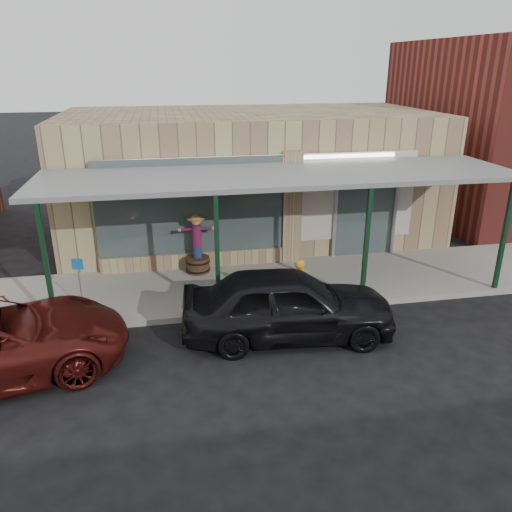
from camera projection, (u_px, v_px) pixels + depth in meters
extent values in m
plane|color=black|center=(318.00, 358.00, 10.28)|extent=(120.00, 120.00, 0.00)
cube|color=gray|center=(279.00, 284.00, 13.56)|extent=(40.00, 3.20, 0.15)
cube|color=tan|center=(249.00, 175.00, 17.04)|extent=(12.00, 6.00, 4.20)
cube|color=#455253|center=(191.00, 209.00, 13.85)|extent=(5.20, 0.06, 2.80)
cube|color=#455253|center=(365.00, 212.00, 15.01)|extent=(1.80, 0.06, 2.80)
cube|color=tan|center=(291.00, 210.00, 14.47)|extent=(0.55, 0.30, 3.40)
cube|color=tan|center=(193.00, 260.00, 14.46)|extent=(5.20, 0.30, 0.50)
cube|color=#B6ADA1|center=(267.00, 200.00, 14.30)|extent=(9.00, 0.02, 2.60)
cube|color=white|center=(268.00, 159.00, 13.84)|extent=(7.50, 0.03, 0.10)
cube|color=slate|center=(281.00, 175.00, 12.48)|extent=(12.00, 3.00, 0.12)
cube|color=black|center=(47.00, 268.00, 10.75)|extent=(0.10, 0.10, 2.95)
cube|color=black|center=(217.00, 256.00, 11.39)|extent=(0.10, 0.10, 2.95)
cube|color=black|center=(366.00, 247.00, 12.00)|extent=(0.10, 0.10, 2.95)
cube|color=black|center=(504.00, 237.00, 12.64)|extent=(0.10, 0.10, 2.95)
cylinder|color=#43281A|center=(198.00, 264.00, 14.07)|extent=(0.72, 0.72, 0.44)
cylinder|color=navy|center=(197.00, 252.00, 13.94)|extent=(0.26, 0.26, 0.33)
cylinder|color=maroon|center=(197.00, 236.00, 13.77)|extent=(0.29, 0.29, 0.60)
sphere|color=tan|center=(196.00, 221.00, 13.62)|extent=(0.24, 0.24, 0.24)
cone|color=tan|center=(196.00, 216.00, 13.56)|extent=(0.40, 0.40, 0.15)
cylinder|color=#43281A|center=(277.00, 287.00, 12.70)|extent=(0.62, 0.62, 0.37)
ellipsoid|color=#FD9D10|center=(278.00, 276.00, 12.59)|extent=(0.30, 0.30, 0.24)
cylinder|color=#4C471E|center=(278.00, 271.00, 12.54)|extent=(0.04, 0.04, 0.06)
cylinder|color=gray|center=(81.00, 289.00, 11.83)|extent=(0.04, 0.04, 1.02)
cube|color=#165CAB|center=(77.00, 264.00, 11.60)|extent=(0.26, 0.07, 0.27)
imported|color=black|center=(288.00, 304.00, 10.83)|extent=(4.73, 2.22, 1.57)
ellipsoid|color=orange|center=(300.00, 277.00, 11.50)|extent=(0.31, 0.26, 0.40)
sphere|color=orange|center=(300.00, 265.00, 11.43)|extent=(0.23, 0.23, 0.23)
cylinder|color=#17691A|center=(300.00, 270.00, 11.44)|extent=(0.16, 0.16, 0.02)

